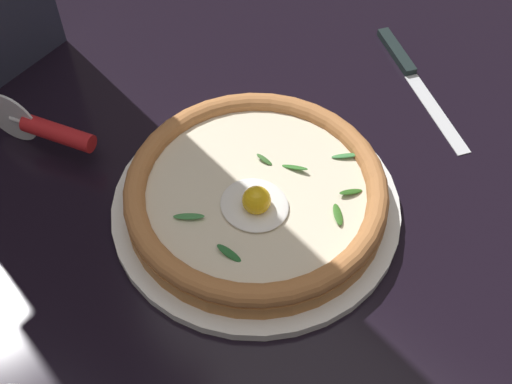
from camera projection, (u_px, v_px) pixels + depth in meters
ground_plane at (209, 215)px, 0.75m from camera, size 2.40×2.40×0.03m
pizza_plate at (256, 206)px, 0.73m from camera, size 0.32×0.32×0.01m
pizza at (256, 193)px, 0.71m from camera, size 0.29×0.29×0.06m
pizza_cutter at (45, 129)px, 0.76m from camera, size 0.14×0.06×0.07m
table_knife at (408, 69)px, 0.87m from camera, size 0.21×0.14×0.01m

